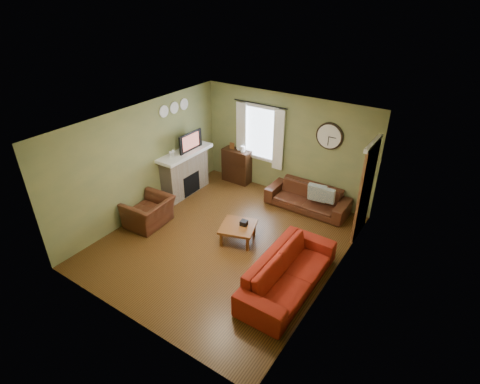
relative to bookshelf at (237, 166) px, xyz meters
The scene contains 31 objects.
floor 2.80m from the bookshelf, 60.74° to the right, with size 4.60×5.20×0.00m, color #4B2D12.
ceiling 3.49m from the bookshelf, 60.74° to the right, with size 4.60×5.20×0.00m, color white.
wall_left 2.72m from the bookshelf, 111.46° to the right, with size 0.00×5.20×2.60m, color olive.
wall_right 4.46m from the bookshelf, 33.46° to the right, with size 0.00×5.20×2.60m, color olive.
wall_back 1.60m from the bookshelf, ahead, with size 4.60×0.00×2.60m, color olive.
wall_front 5.26m from the bookshelf, 74.91° to the right, with size 4.60×0.00×2.60m, color olive.
fireplace 1.47m from the bookshelf, 120.65° to the right, with size 0.40×1.40×1.10m, color tan.
firebox 1.39m from the bookshelf, 113.85° to the right, with size 0.04×0.60×0.55m, color black.
mantel 1.60m from the bookshelf, 119.63° to the right, with size 0.58×1.60×0.08m, color white.
tv 1.59m from the bookshelf, 122.11° to the right, with size 0.60×0.08×0.35m, color black.
tv_screen 1.58m from the bookshelf, 119.06° to the right, with size 0.02×0.62×0.36m, color #994C3F.
medallion_left 2.58m from the bookshelf, 119.92° to the right, with size 0.28×0.28×0.03m, color white.
medallion_mid 2.37m from the bookshelf, 126.32° to the right, with size 0.28×0.28×0.03m, color white.
medallion_right 2.21m from the bookshelf, 135.48° to the right, with size 0.28×0.28×0.03m, color white.
window_pane 1.23m from the bookshelf, 14.38° to the left, with size 1.00×0.02×1.30m, color silver, non-canonical shape.
curtain_rod 1.92m from the bookshelf, ahead, with size 0.03×0.03×1.50m, color black.
curtain_left 0.99m from the bookshelf, 33.44° to the left, with size 0.28×0.04×1.55m, color white.
curtain_right 1.55m from the bookshelf, ahead, with size 0.28×0.04×1.55m, color white.
wall_clock 2.79m from the bookshelf, ahead, with size 0.64×0.06×0.64m, color white, non-canonical shape.
door 3.71m from the bookshelf, ahead, with size 0.05×0.90×2.10m, color brown.
bookshelf is the anchor object (origin of this frame).
book 0.50m from the bookshelf, 85.04° to the left, with size 0.15×0.21×0.02m, color brown.
sofa_brown 2.24m from the bookshelf, ahead, with size 1.99×0.78×0.58m, color #442012.
pillow_left 2.74m from the bookshelf, ahead, with size 0.37×0.11×0.37m, color #8F9F9D.
pillow_right 2.51m from the bookshelf, ahead, with size 0.42×0.13×0.42m, color #8F9F9D.
sofa_red 4.24m from the bookshelf, 43.18° to the right, with size 2.33×0.91×0.68m, color maroon.
armchair 2.89m from the bookshelf, 99.30° to the right, with size 0.99×0.86×0.64m, color #442012.
coffee_table 2.75m from the bookshelf, 55.24° to the right, with size 0.71×0.71×0.38m, color brown, non-canonical shape.
tissue_box 2.72m from the bookshelf, 52.67° to the right, with size 0.14×0.14×0.11m, color black.
wine_glass_a 2.06m from the bookshelf, 111.59° to the right, with size 0.06×0.06×0.18m, color white, non-canonical shape.
wine_glass_b 1.99m from the bookshelf, 112.64° to the right, with size 0.06×0.06×0.19m, color white, non-canonical shape.
Camera 1 is at (3.85, -5.22, 4.89)m, focal length 28.00 mm.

